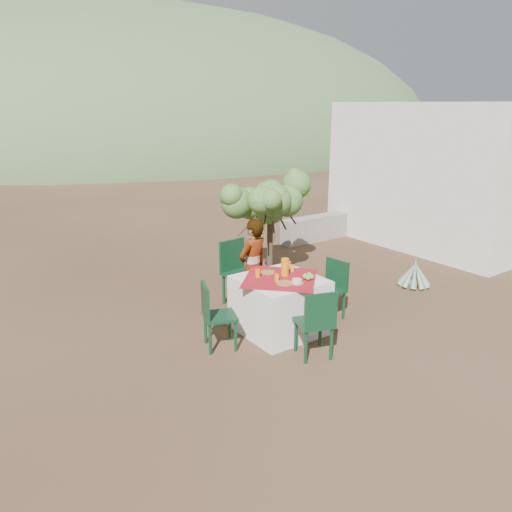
% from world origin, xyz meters
% --- Properties ---
extents(ground, '(160.00, 160.00, 0.00)m').
position_xyz_m(ground, '(0.00, 0.00, 0.00)').
color(ground, '#362318').
rests_on(ground, ground).
extents(table, '(1.30, 1.30, 0.76)m').
position_xyz_m(table, '(-0.37, 0.15, 0.38)').
color(table, silver).
rests_on(table, ground).
extents(chair_far, '(0.49, 0.49, 0.99)m').
position_xyz_m(chair_far, '(-0.29, 1.31, 0.55)').
color(chair_far, black).
rests_on(chair_far, ground).
extents(chair_near, '(0.51, 0.51, 0.88)m').
position_xyz_m(chair_near, '(-0.48, -0.72, 0.49)').
color(chair_near, black).
rests_on(chair_near, ground).
extents(chair_left, '(0.50, 0.50, 0.86)m').
position_xyz_m(chair_left, '(-1.35, 0.22, 0.48)').
color(chair_left, black).
rests_on(chair_left, ground).
extents(chair_right, '(0.44, 0.44, 0.85)m').
position_xyz_m(chair_right, '(0.52, 0.07, 0.47)').
color(chair_right, black).
rests_on(chair_right, ground).
extents(person, '(0.59, 0.45, 1.44)m').
position_xyz_m(person, '(-0.34, 0.81, 0.72)').
color(person, '#8C6651').
rests_on(person, ground).
extents(shrub_tree, '(1.40, 1.38, 1.65)m').
position_xyz_m(shrub_tree, '(0.85, 1.99, 1.31)').
color(shrub_tree, '#4C3526').
rests_on(shrub_tree, ground).
extents(agave, '(0.55, 0.53, 0.58)m').
position_xyz_m(agave, '(2.57, 0.21, 0.20)').
color(agave, gray).
rests_on(agave, ground).
extents(guesthouse, '(3.20, 4.20, 3.00)m').
position_xyz_m(guesthouse, '(5.60, 1.80, 1.50)').
color(guesthouse, silver).
rests_on(guesthouse, ground).
extents(stone_wall, '(2.60, 0.35, 0.55)m').
position_xyz_m(stone_wall, '(3.60, 3.40, 0.28)').
color(stone_wall, gray).
rests_on(stone_wall, ground).
extents(hill_near_right, '(48.00, 48.00, 20.00)m').
position_xyz_m(hill_near_right, '(12.00, 36.00, 0.00)').
color(hill_near_right, '#395530').
rests_on(hill_near_right, ground).
extents(hill_far_right, '(36.00, 36.00, 14.00)m').
position_xyz_m(hill_far_right, '(28.00, 46.00, 0.00)').
color(hill_far_right, gray).
rests_on(hill_far_right, ground).
extents(plate_far, '(0.20, 0.20, 0.01)m').
position_xyz_m(plate_far, '(-0.37, 0.41, 0.77)').
color(plate_far, brown).
rests_on(plate_far, table).
extents(plate_near, '(0.22, 0.22, 0.01)m').
position_xyz_m(plate_near, '(-0.45, -0.06, 0.77)').
color(plate_near, brown).
rests_on(plate_near, table).
extents(glass_far, '(0.07, 0.07, 0.11)m').
position_xyz_m(glass_far, '(-0.59, 0.35, 0.82)').
color(glass_far, orange).
rests_on(glass_far, table).
extents(glass_near, '(0.06, 0.06, 0.10)m').
position_xyz_m(glass_near, '(-0.48, 0.07, 0.81)').
color(glass_near, orange).
rests_on(glass_near, table).
extents(juice_pitcher, '(0.11, 0.11, 0.24)m').
position_xyz_m(juice_pitcher, '(-0.25, 0.19, 0.88)').
color(juice_pitcher, orange).
rests_on(juice_pitcher, table).
extents(bowl_plate, '(0.18, 0.18, 0.01)m').
position_xyz_m(bowl_plate, '(-0.32, -0.15, 0.77)').
color(bowl_plate, brown).
rests_on(bowl_plate, table).
extents(white_bowl, '(0.13, 0.13, 0.05)m').
position_xyz_m(white_bowl, '(-0.32, -0.15, 0.80)').
color(white_bowl, silver).
rests_on(white_bowl, bowl_plate).
extents(jar_left, '(0.06, 0.06, 0.09)m').
position_xyz_m(jar_left, '(-0.06, 0.26, 0.81)').
color(jar_left, orange).
rests_on(jar_left, table).
extents(jar_right, '(0.06, 0.06, 0.10)m').
position_xyz_m(jar_right, '(-0.02, 0.40, 0.81)').
color(jar_right, orange).
rests_on(jar_right, table).
extents(napkin_holder, '(0.07, 0.04, 0.09)m').
position_xyz_m(napkin_holder, '(-0.20, 0.26, 0.81)').
color(napkin_holder, silver).
rests_on(napkin_holder, table).
extents(fruit_cluster, '(0.16, 0.14, 0.08)m').
position_xyz_m(fruit_cluster, '(-0.09, -0.11, 0.80)').
color(fruit_cluster, olive).
rests_on(fruit_cluster, table).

